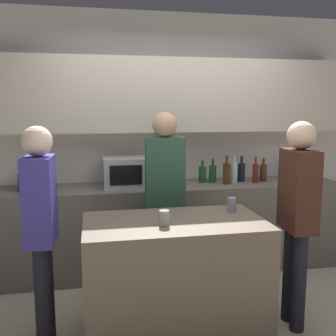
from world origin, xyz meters
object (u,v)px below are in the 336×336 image
Objects in this scene: microwave at (129,172)px; person_center at (165,189)px; person_right at (298,208)px; person_left at (41,220)px; bottle_3 at (234,172)px; bottle_0 at (202,174)px; bottle_2 at (226,173)px; bottle_5 at (255,173)px; bottle_1 at (213,173)px; cup_0 at (232,205)px; cup_1 at (164,218)px; toaster at (33,181)px; bottle_6 at (263,172)px; potted_plant at (289,163)px; bottle_4 at (241,172)px.

person_center is (0.26, -0.58, -0.07)m from microwave.
person_right is (1.15, -1.28, -0.11)m from microwave.
bottle_3 is at bearing 124.29° from person_left.
microwave is 2.18× the size of bottle_0.
bottle_2 reaches higher than bottle_5.
bottle_0 is 0.11m from bottle_1.
cup_0 is 0.50m from person_right.
person_center reaches higher than microwave.
bottle_5 is at bearing 46.14° from cup_1.
toaster reaches higher than cup_0.
bottle_1 is (0.90, 0.05, -0.05)m from microwave.
bottle_3 reaches higher than toaster.
bottle_3 is 1.10× the size of bottle_5.
bottle_3 is at bearing -173.18° from bottle_6.
potted_plant is 0.75m from bottle_2.
toaster is at bearing -178.35° from bottle_1.
potted_plant is at bearing 5.44° from bottle_2.
bottle_0 is 1.96m from person_left.
bottle_2 is 1.04m from cup_0.
bottle_2 is 2.64× the size of cup_0.
person_center is at bearing -26.04° from toaster.
person_right reaches higher than bottle_3.
person_right is at bearing -47.96° from microwave.
bottle_2 is at bearing -2.08° from toaster.
cup_1 is at bearing -127.43° from bottle_3.
cup_0 is at bearing -114.79° from bottle_4.
bottle_3 is at bearing -142.70° from person_center.
bottle_6 is at bearing -3.49° from bottle_1.
bottle_3 reaches higher than bottle_6.
toaster is 2.16m from bottle_4.
microwave is 1.22m from bottle_4.
microwave reaches higher than bottle_6.
cup_0 is 0.07× the size of person_center.
toaster is 0.16× the size of person_center.
bottle_0 is 2.09× the size of cup_0.
microwave is 2.00× the size of toaster.
person_left is (-1.51, -1.24, -0.06)m from bottle_0.
bottle_6 is at bearing 44.98° from cup_1.
cup_1 is at bearing -119.57° from bottle_1.
bottle_0 is at bearing 164.75° from bottle_3.
bottle_2 is 0.46m from bottle_6.
bottle_6 is 1.34m from person_right.
person_left reaches higher than microwave.
microwave is at bearing -179.95° from potted_plant.
bottle_5 is at bearing -149.78° from person_center.
bottle_5 is at bearing -4.58° from person_right.
potted_plant is at bearing -20.97° from person_right.
microwave reaches higher than toaster.
bottle_2 reaches higher than bottle_0.
bottle_2 reaches higher than bottle_1.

